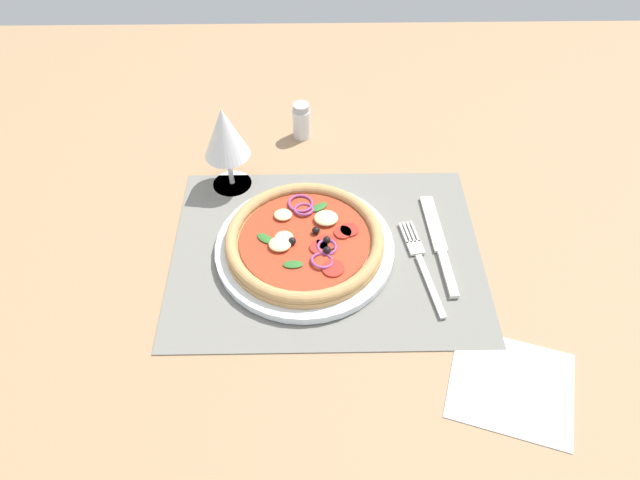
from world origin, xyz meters
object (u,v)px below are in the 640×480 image
object	(u,v)px
plate	(305,246)
pepper_shaker	(302,121)
pizza	(305,238)
wine_glass	(225,134)
napkin	(511,385)
knife	(439,242)
fork	(421,261)

from	to	relation	value
plate	pepper_shaker	world-z (taller)	pepper_shaker
pizza	wine_glass	bearing A→B (deg)	129.26
plate	pizza	size ratio (longest dim) A/B	1.13
plate	napkin	bearing A→B (deg)	-41.33
napkin	pepper_shaker	size ratio (longest dim) A/B	2.20
wine_glass	pepper_shaker	distance (cm)	18.60
plate	napkin	world-z (taller)	plate
wine_glass	napkin	world-z (taller)	wine_glass
wine_glass	pepper_shaker	xyz separation A→B (cm)	(11.50, 12.83, -7.01)
plate	knife	distance (cm)	20.04
knife	fork	bearing A→B (deg)	135.30
knife	wine_glass	xyz separation A→B (cm)	(-32.10, 14.03, 9.61)
plate	pepper_shaker	size ratio (longest dim) A/B	3.92
fork	wine_glass	distance (cm)	35.21
pepper_shaker	wine_glass	bearing A→B (deg)	-131.86
napkin	pepper_shaker	bearing A→B (deg)	117.44
fork	pepper_shaker	xyz separation A→B (cm)	(-17.39, 30.51, 2.63)
wine_glass	plate	bearing A→B (deg)	-50.86
plate	pizza	distance (cm)	1.71
plate	wine_glass	distance (cm)	21.24
knife	napkin	world-z (taller)	knife
wine_glass	knife	bearing A→B (deg)	-23.61
pizza	pepper_shaker	size ratio (longest dim) A/B	3.45
plate	wine_glass	world-z (taller)	wine_glass
plate	pepper_shaker	distance (cm)	27.76
knife	napkin	xyz separation A→B (cm)	(5.36, -23.13, -0.47)
napkin	wine_glass	bearing A→B (deg)	135.23
fork	pizza	bearing A→B (deg)	70.48
knife	plate	bearing A→B (deg)	88.97
pizza	napkin	size ratio (longest dim) A/B	1.57
fork	pepper_shaker	bearing A→B (deg)	19.88
pepper_shaker	fork	bearing A→B (deg)	-60.31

